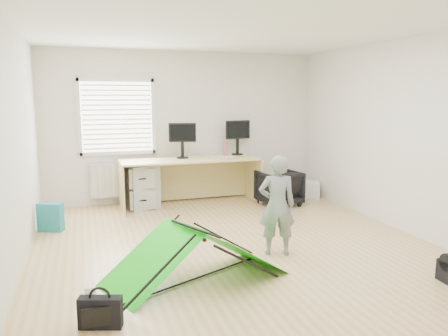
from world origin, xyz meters
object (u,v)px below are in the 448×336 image
object	(u,v)px
monitor_right	(237,142)
thermos	(225,148)
kite	(195,255)
laptop_bag	(100,312)
person	(277,205)
desk	(191,182)
office_chair	(279,188)
filing_cabinet	(140,186)
storage_crate	(304,189)
monitor_left	(182,145)

from	to	relation	value
monitor_right	thermos	bearing A→B (deg)	167.68
kite	laptop_bag	xyz separation A→B (m)	(-0.98, -0.68, -0.15)
person	monitor_right	bearing A→B (deg)	-85.88
desk	office_chair	xyz separation A→B (m)	(1.48, -0.49, -0.10)
filing_cabinet	office_chair	distance (m)	2.43
person	storage_crate	size ratio (longest dim) A/B	2.23
filing_cabinet	office_chair	size ratio (longest dim) A/B	1.11
office_chair	monitor_right	bearing A→B (deg)	-62.60
filing_cabinet	kite	size ratio (longest dim) A/B	0.42
person	kite	xyz separation A→B (m)	(-1.13, -0.44, -0.33)
monitor_left	office_chair	size ratio (longest dim) A/B	0.70
thermos	storage_crate	xyz separation A→B (m)	(1.46, -0.37, -0.80)
thermos	kite	world-z (taller)	thermos
monitor_left	laptop_bag	world-z (taller)	monitor_left
person	kite	distance (m)	1.26
monitor_right	storage_crate	world-z (taller)	monitor_right
office_chair	storage_crate	size ratio (longest dim) A/B	1.24
office_chair	laptop_bag	xyz separation A→B (m)	(-3.18, -3.35, -0.17)
monitor_left	person	distance (m)	2.91
monitor_right	thermos	size ratio (longest dim) A/B	1.85
storage_crate	laptop_bag	xyz separation A→B (m)	(-3.90, -3.73, -0.02)
office_chair	kite	distance (m)	3.46
storage_crate	laptop_bag	world-z (taller)	storage_crate
filing_cabinet	monitor_right	world-z (taller)	monitor_right
person	storage_crate	xyz separation A→B (m)	(1.79, 2.61, -0.46)
kite	storage_crate	world-z (taller)	kite
monitor_right	person	xyz separation A→B (m)	(-0.56, -2.97, -0.45)
desk	thermos	distance (m)	0.95
monitor_left	kite	xyz separation A→B (m)	(-0.61, -3.27, -0.77)
monitor_left	monitor_right	xyz separation A→B (m)	(1.08, 0.14, 0.01)
office_chair	kite	size ratio (longest dim) A/B	0.38
monitor_left	thermos	bearing A→B (deg)	25.48
desk	monitor_right	size ratio (longest dim) A/B	4.93
filing_cabinet	monitor_left	bearing A→B (deg)	-15.50
monitor_left	thermos	distance (m)	0.87
storage_crate	laptop_bag	bearing A→B (deg)	-136.23
office_chair	person	bearing A→B (deg)	56.99
laptop_bag	thermos	bearing A→B (deg)	77.25
laptop_bag	desk	bearing A→B (deg)	84.00
monitor_right	laptop_bag	bearing A→B (deg)	-132.96
monitor_left	monitor_right	world-z (taller)	monitor_right
thermos	storage_crate	size ratio (longest dim) A/B	0.48
filing_cabinet	desk	bearing A→B (deg)	-23.12
filing_cabinet	laptop_bag	distance (m)	4.05
monitor_left	office_chair	bearing A→B (deg)	-5.31
monitor_left	thermos	xyz separation A→B (m)	(0.85, 0.15, -0.10)
desk	kite	xyz separation A→B (m)	(-0.73, -3.15, -0.13)
filing_cabinet	laptop_bag	xyz separation A→B (m)	(-0.84, -3.95, -0.24)
monitor_right	kite	xyz separation A→B (m)	(-1.69, -3.41, -0.78)
monitor_right	office_chair	bearing A→B (deg)	-65.15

